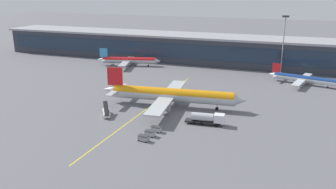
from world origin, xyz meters
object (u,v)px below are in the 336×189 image
(main_airliner, at_px, (172,95))
(belt_loader, at_px, (106,113))
(fuel_tanker, at_px, (207,118))
(baggage_cart_2, at_px, (156,129))
(baggage_cart_1, at_px, (150,133))
(commuter_jet_far, at_px, (304,79))
(commuter_jet_near, at_px, (129,60))
(baggage_cart_0, at_px, (144,138))

(main_airliner, height_order, belt_loader, main_airliner)
(fuel_tanker, height_order, belt_loader, belt_loader)
(fuel_tanker, relative_size, baggage_cart_2, 3.93)
(baggage_cart_1, relative_size, commuter_jet_far, 0.10)
(main_airliner, bearing_deg, commuter_jet_near, 128.96)
(baggage_cart_0, distance_m, baggage_cart_1, 3.20)
(commuter_jet_far, distance_m, commuter_jet_near, 79.70)
(commuter_jet_near, bearing_deg, baggage_cart_1, -59.75)
(belt_loader, bearing_deg, commuter_jet_near, 111.06)
(belt_loader, height_order, baggage_cart_1, belt_loader)
(baggage_cart_2, relative_size, commuter_jet_far, 0.10)
(fuel_tanker, bearing_deg, baggage_cart_2, -139.70)
(belt_loader, distance_m, baggage_cart_2, 19.19)
(fuel_tanker, relative_size, commuter_jet_near, 0.36)
(baggage_cart_0, bearing_deg, belt_loader, 145.09)
(belt_loader, distance_m, baggage_cart_1, 20.09)
(main_airliner, bearing_deg, belt_loader, -136.19)
(belt_loader, height_order, commuter_jet_far, commuter_jet_far)
(main_airliner, height_order, baggage_cart_1, main_airliner)
(baggage_cart_2, bearing_deg, main_airliner, 98.46)
(baggage_cart_0, xyz_separation_m, baggage_cart_2, (0.68, 6.36, 0.00))
(baggage_cart_2, xyz_separation_m, commuter_jet_far, (36.62, 63.12, 1.51))
(baggage_cart_0, relative_size, baggage_cart_2, 1.00)
(main_airliner, bearing_deg, baggage_cart_0, -84.96)
(fuel_tanker, bearing_deg, baggage_cart_0, -127.00)
(commuter_jet_near, bearing_deg, belt_loader, -68.94)
(fuel_tanker, bearing_deg, commuter_jet_far, 64.74)
(commuter_jet_far, bearing_deg, fuel_tanker, -115.26)
(main_airliner, relative_size, baggage_cart_1, 16.74)
(baggage_cart_1, xyz_separation_m, commuter_jet_near, (-42.47, 72.84, 1.95))
(fuel_tanker, relative_size, commuter_jet_far, 0.39)
(main_airliner, distance_m, baggage_cart_1, 24.03)
(commuter_jet_far, height_order, commuter_jet_near, commuter_jet_near)
(baggage_cart_0, height_order, baggage_cart_2, same)
(fuel_tanker, bearing_deg, main_airliner, 143.22)
(commuter_jet_far, bearing_deg, baggage_cart_1, -119.14)
(main_airliner, distance_m, baggage_cart_0, 27.14)
(main_airliner, xyz_separation_m, baggage_cart_1, (2.71, -23.67, -3.09))
(main_airliner, height_order, baggage_cart_2, main_airliner)
(main_airliner, xyz_separation_m, fuel_tanker, (14.46, -10.81, -2.12))
(baggage_cart_0, bearing_deg, baggage_cart_1, 83.91)
(belt_loader, bearing_deg, fuel_tanker, 7.25)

